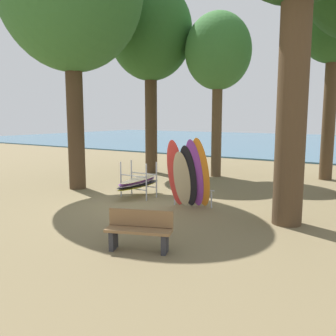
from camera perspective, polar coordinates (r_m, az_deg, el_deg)
The scene contains 8 objects.
ground_plane at distance 11.49m, azimuth -5.42°, elevation -5.97°, with size 80.00×80.00×0.00m, color brown.
lake_water at distance 41.21m, azimuth 22.83°, elevation 3.72°, with size 80.00×36.00×0.10m, color #38607A.
tree_far_left_back at distance 18.38m, azimuth -2.81°, elevation 20.58°, with size 4.03×4.03×9.18m.
tree_far_right_back at distance 17.12m, azimuth 7.98°, elevation 17.61°, with size 3.00×3.00×7.46m.
tree_deep_back at distance 17.82m, azimuth 25.04°, elevation 19.93°, with size 3.09×3.09×8.63m.
leaning_board_pile at distance 10.89m, azimuth 3.31°, elevation -1.21°, with size 1.40×1.13×2.22m.
board_storage_rack at distance 12.57m, azimuth -4.79°, elevation -2.29°, with size 1.15×2.13×1.25m.
park_bench at distance 7.65m, azimuth -4.58°, elevation -9.73°, with size 1.45×0.88×0.85m.
Camera 1 is at (6.86, -8.78, 2.80)m, focal length 38.26 mm.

